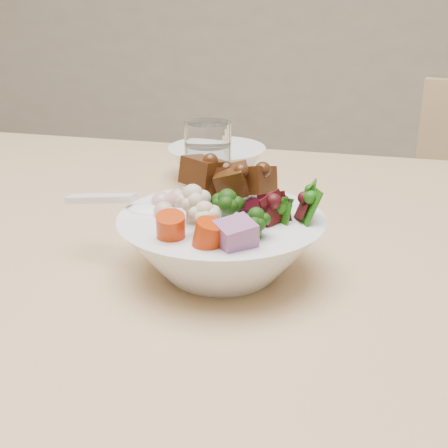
# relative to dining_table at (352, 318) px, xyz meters

# --- Properties ---
(dining_table) EXTENTS (1.76, 1.02, 0.82)m
(dining_table) POSITION_rel_dining_table_xyz_m (0.00, 0.00, 0.00)
(dining_table) COLOR tan
(dining_table) RESTS_ON ground
(food_bowl) EXTENTS (0.24, 0.24, 0.13)m
(food_bowl) POSITION_rel_dining_table_xyz_m (-0.15, -0.07, 0.12)
(food_bowl) COLOR white
(food_bowl) RESTS_ON dining_table
(soup_spoon) EXTENTS (0.14, 0.05, 0.03)m
(soup_spoon) POSITION_rel_dining_table_xyz_m (-0.26, -0.07, 0.15)
(soup_spoon) COLOR white
(soup_spoon) RESTS_ON food_bowl
(water_glass) EXTENTS (0.07, 0.07, 0.12)m
(water_glass) POSITION_rel_dining_table_xyz_m (-0.23, 0.17, 0.14)
(water_glass) COLOR white
(water_glass) RESTS_ON dining_table
(side_bowl) EXTENTS (0.16, 0.16, 0.05)m
(side_bowl) POSITION_rel_dining_table_xyz_m (-0.24, 0.28, 0.11)
(side_bowl) COLOR white
(side_bowl) RESTS_ON dining_table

